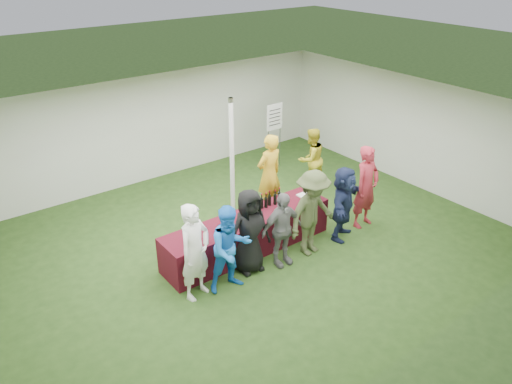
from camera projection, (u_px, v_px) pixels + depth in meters
ground at (246, 242)px, 10.33m from camera, size 60.00×60.00×0.00m
tent at (232, 158)px, 10.84m from camera, size 10.00×10.00×10.00m
serving_table at (248, 234)px, 9.90m from camera, size 3.60×0.80×0.75m
wine_bottles at (268, 201)px, 10.09m from camera, size 0.70×0.12×0.32m
wine_glasses at (239, 224)px, 9.28m from camera, size 2.82×0.17×0.16m
water_bottle at (250, 210)px, 9.80m from camera, size 0.07×0.07×0.23m
bar_towel at (303, 195)px, 10.56m from camera, size 0.25×0.18×0.03m
dump_bucket at (315, 196)px, 10.37m from camera, size 0.26×0.26×0.18m
wine_list_sign at (274, 122)px, 13.11m from camera, size 0.50×0.03×1.80m
staff_pourer at (269, 174)px, 11.10m from camera, size 0.71×0.50×1.87m
staff_back at (311, 159)px, 12.26m from camera, size 0.76×0.60×1.56m
customer_0 at (195, 252)px, 8.40m from camera, size 0.75×0.61×1.78m
customer_1 at (230, 249)px, 8.62m from camera, size 0.87×0.72×1.64m
customer_2 at (250, 231)px, 9.11m from camera, size 0.84×0.58×1.66m
customer_3 at (282, 230)px, 9.32m from camera, size 0.91×0.42×1.51m
customer_4 at (312, 213)px, 9.60m from camera, size 1.21×0.78×1.78m
customer_5 at (343, 203)px, 10.17m from camera, size 1.52×1.11×1.59m
customer_6 at (366, 187)px, 10.57m from camera, size 0.70×0.49×1.83m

